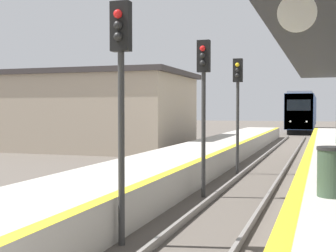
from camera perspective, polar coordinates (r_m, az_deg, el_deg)
name	(u,v)px	position (r m, az deg, el deg)	size (l,w,h in m)	color
train	(303,112)	(57.03, 16.14, 1.64)	(2.72, 21.90, 4.29)	black
signal_near	(121,76)	(8.59, -5.77, 6.13)	(0.36, 0.31, 4.46)	#2D2D2D
signal_mid	(203,88)	(13.32, 4.35, 4.68)	(0.36, 0.31, 4.46)	#2D2D2D
signal_far	(238,93)	(18.27, 8.49, 3.94)	(0.36, 0.31, 4.46)	#2D2D2D
trash_bin	(333,172)	(9.34, 19.48, -5.26)	(0.61, 0.61, 0.94)	#384C38
station_building	(96,111)	(29.63, -8.75, 1.84)	(11.50, 8.14, 4.80)	tan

